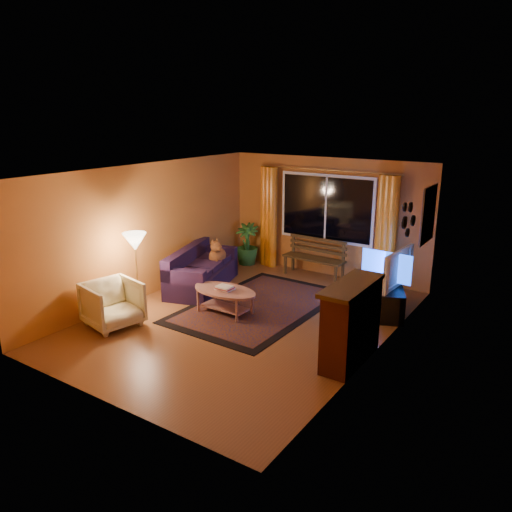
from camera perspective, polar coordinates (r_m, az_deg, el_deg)
The scene contains 22 objects.
floor at distance 8.54m, azimuth -1.12°, elevation -7.32°, with size 4.50×6.00×0.02m, color brown.
ceiling at distance 7.88m, azimuth -1.22°, elevation 9.73°, with size 4.50×6.00×0.02m, color white.
wall_back at distance 10.66m, azimuth 8.10°, elevation 4.42°, with size 4.50×0.02×2.50m, color #C4762F.
wall_left at distance 9.55m, azimuth -12.40°, elevation 2.82°, with size 0.02×6.00×2.50m, color #C4762F.
wall_right at distance 7.13m, azimuth 13.94°, elevation -1.81°, with size 0.02×6.00×2.50m, color #C4762F.
window at distance 10.57m, azimuth 7.99°, elevation 5.42°, with size 2.00×0.02×1.30m, color black.
curtain_rod at distance 10.41m, azimuth 8.05°, elevation 9.71°, with size 0.03×0.03×3.20m, color #BF8C3F.
curtain_left at distance 11.21m, azimuth 1.54°, elevation 4.47°, with size 0.36×0.36×2.24m, color orange.
curtain_right at distance 10.08m, azimuth 14.68°, elevation 2.61°, with size 0.36×0.36×2.24m, color orange.
bench at distance 10.67m, azimuth 6.57°, elevation -1.34°, with size 1.35×0.40×0.40m, color #3D2B12.
potted_plant at distance 11.44m, azimuth -1.04°, elevation 1.39°, with size 0.53×0.53×0.95m, color #235B1E.
sofa at distance 9.97m, azimuth -6.18°, elevation -1.42°, with size 0.84×1.95×0.79m, color #241330.
dog at distance 10.20m, azimuth -4.43°, elevation 0.46°, with size 0.33×0.46×0.50m, color #945427, non-canonical shape.
armchair at distance 8.48m, azimuth -16.08°, elevation -5.07°, with size 0.81×0.75×0.83m, color beige.
floor_lamp at distance 8.81m, azimuth -13.44°, elevation -1.99°, with size 0.24×0.24×1.43m, color #BF8C3F.
rug at distance 9.08m, azimuth 0.31°, elevation -5.70°, with size 2.07×3.27×0.02m, color #612B01.
coffee_table at distance 8.71m, azimuth -3.57°, elevation -5.22°, with size 1.23×1.23×0.45m, color #A56B5D.
tv_console at distance 9.03m, azimuth 15.01°, elevation -4.75°, with size 0.40×1.21×0.50m, color black.
television at distance 8.85m, azimuth 15.28°, elevation -1.26°, with size 1.13×0.15×0.65m, color black.
fireplace at distance 7.09m, azimuth 10.84°, elevation -7.77°, with size 0.40×1.20×1.10m, color maroon.
mirror_cluster at distance 8.21m, azimuth 17.00°, elevation 4.28°, with size 0.06×0.60×0.56m, color black, non-canonical shape.
painting at distance 9.33m, azimuth 19.07°, elevation 4.51°, with size 0.04×0.76×0.96m, color #D5630E.
Camera 1 is at (4.47, -6.43, 3.39)m, focal length 35.00 mm.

